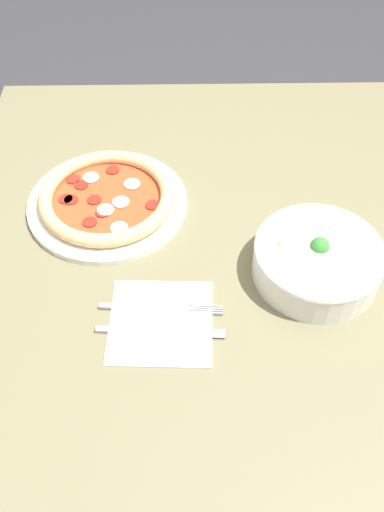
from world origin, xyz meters
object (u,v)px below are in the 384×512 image
(bowl, at_px, (318,259))
(knife, at_px, (155,331))
(pizza, at_px, (107,199))
(fork, at_px, (160,308))

(bowl, distance_m, knife, 0.29)
(pizza, height_order, knife, pizza)
(pizza, distance_m, bowl, 0.40)
(bowl, bearing_deg, fork, -74.48)
(fork, bearing_deg, pizza, 116.49)
(pizza, bearing_deg, fork, 22.89)
(pizza, height_order, bowl, bowl)
(bowl, bearing_deg, knife, -66.46)
(fork, bearing_deg, bowl, 19.13)
(fork, relative_size, knife, 0.99)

